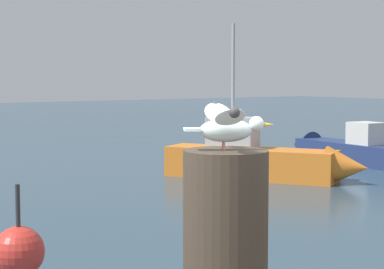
{
  "coord_description": "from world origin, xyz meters",
  "views": [
    {
      "loc": [
        -1.61,
        -2.78,
        2.48
      ],
      "look_at": [
        0.2,
        -0.25,
        2.21
      ],
      "focal_mm": 64.02,
      "sensor_mm": 36.0,
      "label": 1
    }
  ],
  "objects": [
    {
      "name": "seagull",
      "position": [
        0.2,
        -0.5,
        2.27
      ],
      "size": [
        0.4,
        0.58,
        0.2
      ],
      "color": "#C66D60",
      "rests_on": "mooring_post"
    },
    {
      "name": "boat_navy",
      "position": [
        13.53,
        10.96,
        0.37
      ],
      "size": [
        1.31,
        4.44,
        1.33
      ],
      "color": "navy",
      "rests_on": "ground_plane"
    },
    {
      "name": "boat_orange",
      "position": [
        9.31,
        9.55,
        0.48
      ],
      "size": [
        3.32,
        4.74,
        3.83
      ],
      "color": "orange",
      "rests_on": "ground_plane"
    },
    {
      "name": "channel_buoy",
      "position": [
        1.07,
        4.21,
        0.48
      ],
      "size": [
        0.56,
        0.56,
        1.33
      ],
      "color": "red",
      "rests_on": "ground_plane"
    },
    {
      "name": "mooring_post",
      "position": [
        0.2,
        -0.5,
        1.65
      ],
      "size": [
        0.37,
        0.37,
        1.03
      ],
      "primitive_type": "cylinder",
      "color": "#382D23",
      "rests_on": "harbor_quay"
    }
  ]
}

